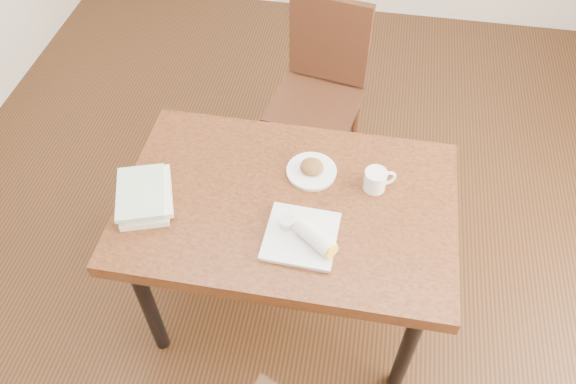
% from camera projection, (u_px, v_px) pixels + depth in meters
% --- Properties ---
extents(ground, '(4.00, 5.00, 0.01)m').
position_uv_depth(ground, '(288.00, 302.00, 2.62)').
color(ground, '#472814').
rests_on(ground, ground).
extents(table, '(1.22, 0.80, 0.75)m').
position_uv_depth(table, '(288.00, 215.00, 2.11)').
color(table, brown).
rests_on(table, ground).
extents(chair_far, '(0.49, 0.49, 0.95)m').
position_uv_depth(chair_far, '(321.00, 83.00, 2.78)').
color(chair_far, '#411E12').
rests_on(chair_far, ground).
extents(plate_scone, '(0.19, 0.19, 0.06)m').
position_uv_depth(plate_scone, '(312.00, 170.00, 2.12)').
color(plate_scone, white).
rests_on(plate_scone, table).
extents(coffee_mug, '(0.12, 0.08, 0.08)m').
position_uv_depth(coffee_mug, '(376.00, 180.00, 2.05)').
color(coffee_mug, white).
rests_on(coffee_mug, table).
extents(plate_burrito, '(0.26, 0.25, 0.08)m').
position_uv_depth(plate_burrito, '(305.00, 236.00, 1.91)').
color(plate_burrito, white).
rests_on(plate_burrito, table).
extents(book_stack, '(0.26, 0.30, 0.07)m').
position_uv_depth(book_stack, '(145.00, 196.00, 2.02)').
color(book_stack, white).
rests_on(book_stack, table).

